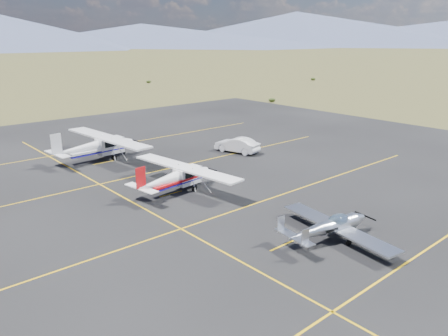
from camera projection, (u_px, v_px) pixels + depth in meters
name	position (u px, v px, depth m)	size (l,w,h in m)	color
ground	(273.00, 213.00, 28.73)	(1600.00, 1600.00, 0.00)	#383D1C
apron	(207.00, 187.00, 33.79)	(72.00, 72.00, 0.02)	black
aircraft_low_wing	(330.00, 227.00, 24.74)	(5.86, 8.10, 1.75)	silver
aircraft_cessna	(176.00, 177.00, 32.40)	(6.29, 10.41, 2.62)	white
aircraft_plain	(96.00, 146.00, 40.68)	(7.38, 12.28, 3.10)	silver
sedan	(237.00, 145.00, 43.63)	(1.59, 4.56, 1.50)	white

